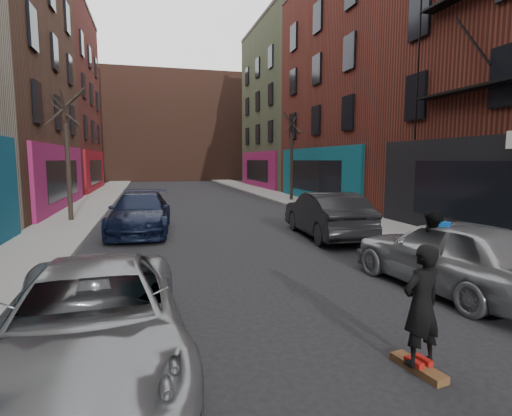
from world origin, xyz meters
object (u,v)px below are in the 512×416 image
parked_left_far (92,320)px  parked_left_end (141,213)px  tree_right_far (292,147)px  tree_left_far (67,145)px  pedestrian (431,253)px  parked_right_far (451,254)px  parked_right_end (326,214)px  skateboard (418,368)px  skateboarder (421,305)px

parked_left_far → parked_left_end: parked_left_end is taller
parked_left_far → tree_right_far: bearing=61.1°
tree_left_far → pedestrian: tree_left_far is taller
tree_left_far → parked_left_end: tree_left_far is taller
tree_right_far → parked_right_far: (-3.00, -17.94, -2.74)m
parked_left_far → parked_left_end: 10.21m
parked_right_end → skateboard: size_ratio=6.13×
pedestrian → skateboard: bearing=12.8°
parked_left_end → skateboard: size_ratio=6.52×
parked_right_end → parked_left_far: bearing=52.0°
tree_left_far → parked_left_far: bearing=-79.1°
parked_right_far → pedestrian: bearing=-0.1°
parked_right_far → pedestrian: 0.54m
tree_left_far → parked_right_end: (9.40, -5.84, -2.57)m
parked_right_end → pedestrian: 6.18m
tree_right_far → parked_right_far: bearing=-99.5°
skateboard → pedestrian: (2.19, 2.57, 0.81)m
tree_right_far → parked_right_far: size_ratio=1.47×
tree_right_far → pedestrian: tree_right_far is taller
tree_right_far → parked_right_end: (-3.00, -11.84, -2.72)m
parked_left_end → skateboarder: size_ratio=3.27×
tree_right_far → parked_right_end: 12.51m
parked_right_end → skateboard: (-2.73, -8.72, -0.76)m
tree_left_far → parked_right_end: tree_left_far is taller
skateboard → parked_left_end: bearing=98.8°
skateboard → pedestrian: 3.47m
parked_left_end → parked_right_far: (6.40, -8.68, 0.03)m
parked_left_end → skateboard: bearing=-67.7°
parked_right_far → tree_left_far: bearing=-57.7°
tree_left_far → parked_left_far: (2.59, -13.46, -2.69)m
parked_right_end → skateboard: parked_right_end is taller
parked_right_far → skateboarder: size_ratio=2.90×
parked_right_far → pedestrian: size_ratio=2.71×
parked_left_far → skateboarder: (4.08, -1.10, 0.20)m
parked_right_end → skateboard: 9.17m
skateboard → tree_right_far: bearing=65.2°
parked_left_far → parked_left_end: (0.41, 10.20, 0.06)m
pedestrian → skateboarder: bearing=12.8°
parked_right_far → pedestrian: pedestrian is taller
tree_right_far → skateboarder: size_ratio=4.27×
parked_left_far → skateboard: 4.28m
parked_right_far → parked_right_end: 6.10m
tree_right_far → pedestrian: 18.53m
parked_right_far → parked_right_end: (0.00, 6.10, 0.02)m
parked_left_end → parked_right_end: parked_right_end is taller
tree_right_far → skateboarder: (-5.73, -20.56, -2.63)m
parked_left_end → skateboarder: (3.67, -11.31, 0.14)m
tree_right_far → skateboard: bearing=-105.6°
parked_right_far → parked_right_end: size_ratio=0.94×
pedestrian → parked_right_end: bearing=-131.7°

